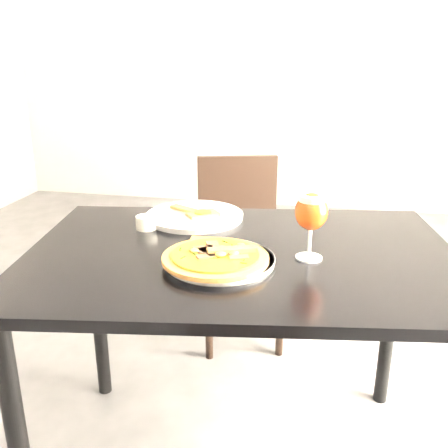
% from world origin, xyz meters
% --- Properties ---
extents(dining_table, '(1.31, 0.97, 0.75)m').
position_xyz_m(dining_table, '(-0.01, 0.05, 0.66)').
color(dining_table, black).
rests_on(dining_table, ground).
extents(chair_far, '(0.48, 0.48, 0.83)m').
position_xyz_m(chair_far, '(-0.15, 0.86, 0.46)').
color(chair_far, black).
rests_on(chair_far, ground).
extents(plate_main, '(0.33, 0.33, 0.02)m').
position_xyz_m(plate_main, '(-0.05, -0.04, 0.76)').
color(plate_main, silver).
rests_on(plate_main, dining_table).
extents(pizza, '(0.28, 0.28, 0.03)m').
position_xyz_m(pizza, '(-0.06, -0.06, 0.77)').
color(pizza, brown).
rests_on(pizza, plate_main).
extents(plate_second, '(0.33, 0.33, 0.02)m').
position_xyz_m(plate_second, '(-0.21, 0.30, 0.76)').
color(plate_second, silver).
rests_on(plate_second, dining_table).
extents(crust_scraps, '(0.19, 0.14, 0.01)m').
position_xyz_m(crust_scraps, '(-0.20, 0.30, 0.77)').
color(crust_scraps, brown).
rests_on(crust_scraps, plate_second).
extents(loose_crust, '(0.12, 0.03, 0.01)m').
position_xyz_m(loose_crust, '(-0.11, 0.10, 0.75)').
color(loose_crust, brown).
rests_on(loose_crust, dining_table).
extents(sauce_cup, '(0.06, 0.06, 0.04)m').
position_xyz_m(sauce_cup, '(-0.33, 0.17, 0.77)').
color(sauce_cup, silver).
rests_on(sauce_cup, dining_table).
extents(beer_glass, '(0.09, 0.09, 0.18)m').
position_xyz_m(beer_glass, '(0.18, 0.03, 0.88)').
color(beer_glass, silver).
rests_on(beer_glass, dining_table).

